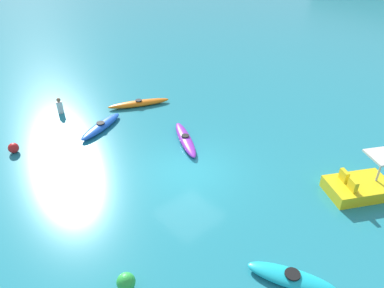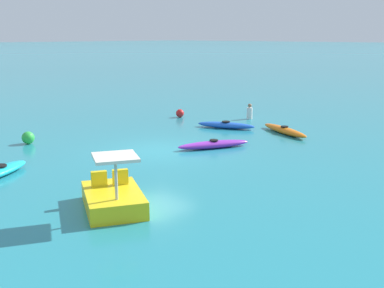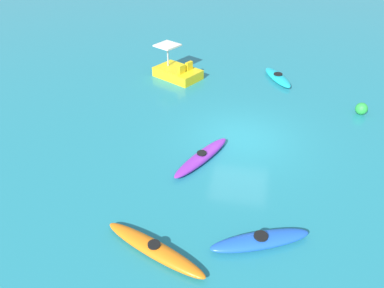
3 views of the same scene
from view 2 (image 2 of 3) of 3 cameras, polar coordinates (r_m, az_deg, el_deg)
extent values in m
plane|color=teal|center=(19.54, -4.07, -0.79)|extent=(600.00, 600.00, 0.00)
ellipsoid|color=purple|center=(19.87, 2.65, -0.06)|extent=(3.12, 1.92, 0.32)
cylinder|color=black|center=(19.83, 2.66, 0.46)|extent=(0.49, 0.49, 0.05)
ellipsoid|color=blue|center=(24.20, 4.14, 2.30)|extent=(1.80, 3.01, 0.32)
cylinder|color=black|center=(24.17, 4.15, 2.73)|extent=(0.54, 0.54, 0.05)
ellipsoid|color=orange|center=(23.26, 11.15, 1.64)|extent=(1.90, 3.40, 0.32)
cylinder|color=black|center=(23.23, 11.17, 2.09)|extent=(0.48, 0.48, 0.05)
ellipsoid|color=#19B7C6|center=(17.28, -22.26, -3.06)|extent=(2.69, 1.84, 0.32)
cylinder|color=black|center=(17.24, -22.31, -2.47)|extent=(0.62, 0.62, 0.05)
cube|color=yellow|center=(13.19, -9.54, -6.70)|extent=(2.48, 2.83, 0.50)
cube|color=yellow|center=(13.60, -8.70, -3.97)|extent=(0.46, 0.35, 0.44)
cube|color=yellow|center=(13.53, -11.21, -4.16)|extent=(0.46, 0.35, 0.44)
cylinder|color=#B2B2B7|center=(12.28, -9.20, -4.25)|extent=(0.08, 0.08, 1.10)
cube|color=silver|center=(12.12, -9.30, -1.59)|extent=(1.50, 1.50, 0.08)
sphere|color=green|center=(21.85, -19.27, 0.72)|extent=(0.55, 0.55, 0.55)
sphere|color=red|center=(27.38, -1.47, 3.75)|extent=(0.47, 0.47, 0.47)
cylinder|color=silver|center=(27.01, 7.00, 3.72)|extent=(0.45, 0.45, 0.65)
sphere|color=#8C6647|center=(26.94, 7.03, 4.65)|extent=(0.22, 0.22, 0.22)
camera|label=1|loc=(22.77, -40.30, 21.77)|focal=33.99mm
camera|label=3|loc=(30.56, 15.34, 20.30)|focal=36.56mm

